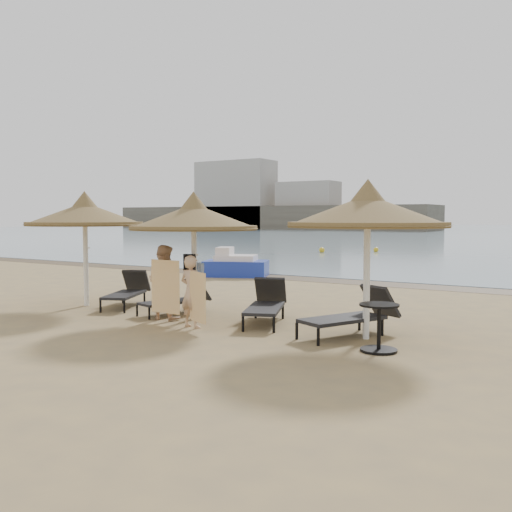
{
  "coord_description": "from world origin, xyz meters",
  "views": [
    {
      "loc": [
        7.41,
        -8.93,
        2.26
      ],
      "look_at": [
        1.08,
        1.2,
        1.43
      ],
      "focal_mm": 40.0,
      "sensor_mm": 36.0,
      "label": 1
    }
  ],
  "objects": [
    {
      "name": "lounger_near_left",
      "position": [
        -1.12,
        1.28,
        0.35
      ],
      "size": [
        1.03,
        1.82,
        0.78
      ],
      "rotation": [
        0.0,
        0.0,
        -0.28
      ],
      "color": "black",
      "rests_on": "ground"
    },
    {
      "name": "lounger_near_right",
      "position": [
        1.2,
        1.42,
        0.41
      ],
      "size": [
        1.4,
        2.13,
        0.91
      ],
      "rotation": [
        0.0,
        0.0,
        0.4
      ],
      "color": "black",
      "rests_on": "ground"
    },
    {
      "name": "towel_left",
      "position": [
        -0.53,
        0.17,
        0.78
      ],
      "size": [
        0.81,
        0.06,
        1.13
      ],
      "rotation": [
        0.0,
        0.0,
        -0.05
      ],
      "color": "orange",
      "rests_on": "ground"
    },
    {
      "name": "lounger_far_right",
      "position": [
        3.32,
        1.11,
        0.42
      ],
      "size": [
        1.49,
        2.16,
        0.93
      ],
      "rotation": [
        0.0,
        0.0,
        -0.44
      ],
      "color": "black",
      "rests_on": "ground"
    },
    {
      "name": "wet_sand_strip",
      "position": [
        0.0,
        9.4,
        0.0
      ],
      "size": [
        200.0,
        1.6,
        0.01
      ],
      "primitive_type": "cube",
      "color": "brown",
      "rests_on": "ground"
    },
    {
      "name": "lounger_far_left",
      "position": [
        -2.89,
        1.45,
        0.39
      ],
      "size": [
        1.38,
        2.02,
        0.87
      ],
      "rotation": [
        0.0,
        0.0,
        0.43
      ],
      "color": "black",
      "rests_on": "ground"
    },
    {
      "name": "buoy_left",
      "position": [
        -7.77,
        23.04,
        0.17
      ],
      "size": [
        0.34,
        0.34,
        0.34
      ],
      "primitive_type": "sphere",
      "color": "gold",
      "rests_on": "ground"
    },
    {
      "name": "person_right",
      "position": [
        0.23,
        0.09,
        0.86
      ],
      "size": [
        0.81,
        0.55,
        1.71
      ],
      "primitive_type": "imported",
      "rotation": [
        0.0,
        0.0,
        3.09
      ],
      "color": "tan",
      "rests_on": "ground"
    },
    {
      "name": "far_shore",
      "position": [
        -25.1,
        77.82,
        2.91
      ],
      "size": [
        150.0,
        54.8,
        12.0
      ],
      "color": "#625B4B",
      "rests_on": "ground"
    },
    {
      "name": "bag_patterned",
      "position": [
        -0.33,
        1.07,
        1.07
      ],
      "size": [
        0.27,
        0.16,
        0.33
      ],
      "rotation": [
        0.0,
        0.0,
        -0.29
      ],
      "color": "silver",
      "rests_on": "ground"
    },
    {
      "name": "palapa_center",
      "position": [
        -0.33,
        0.89,
        2.23
      ],
      "size": [
        2.83,
        2.83,
        2.8
      ],
      "rotation": [
        0.0,
        0.0,
        0.06
      ],
      "color": "white",
      "rests_on": "ground"
    },
    {
      "name": "side_table",
      "position": [
        4.16,
        0.14,
        0.38
      ],
      "size": [
        0.66,
        0.66,
        0.8
      ],
      "rotation": [
        0.0,
        0.0,
        0.35
      ],
      "color": "black",
      "rests_on": "ground"
    },
    {
      "name": "bag_dark",
      "position": [
        -0.33,
        0.73,
        1.26
      ],
      "size": [
        0.27,
        0.12,
        0.37
      ],
      "rotation": [
        0.0,
        0.0,
        0.12
      ],
      "color": "black",
      "rests_on": "ground"
    },
    {
      "name": "pedal_boat",
      "position": [
        -4.63,
        8.84,
        0.41
      ],
      "size": [
        2.71,
        2.19,
        1.1
      ],
      "rotation": [
        0.0,
        0.0,
        0.4
      ],
      "color": "#1C32A4",
      "rests_on": "ground"
    },
    {
      "name": "ground",
      "position": [
        0.0,
        0.0,
        0.0
      ],
      "size": [
        160.0,
        160.0,
        0.0
      ],
      "primitive_type": "plane",
      "color": "#987C4A",
      "rests_on": "ground"
    },
    {
      "name": "towel_right",
      "position": [
        0.58,
        -0.16,
        0.68
      ],
      "size": [
        0.64,
        0.33,
        0.99
      ],
      "rotation": [
        0.0,
        0.0,
        -0.45
      ],
      "color": "orange",
      "rests_on": "ground"
    },
    {
      "name": "person_left",
      "position": [
        -0.88,
        0.52,
        0.95
      ],
      "size": [
        0.93,
        0.66,
        1.9
      ],
      "primitive_type": "imported",
      "rotation": [
        0.0,
        0.0,
        3.25
      ],
      "color": "tan",
      "rests_on": "ground"
    },
    {
      "name": "buoy_extra",
      "position": [
        -5.15,
        25.41,
        0.16
      ],
      "size": [
        0.31,
        0.31,
        0.31
      ],
      "primitive_type": "sphere",
      "color": "gold",
      "rests_on": "ground"
    },
    {
      "name": "palapa_right",
      "position": [
        3.62,
        0.97,
        2.34
      ],
      "size": [
        2.97,
        2.97,
        2.94
      ],
      "rotation": [
        0.0,
        0.0,
        0.34
      ],
      "color": "white",
      "rests_on": "ground"
    },
    {
      "name": "palapa_left",
      "position": [
        -3.8,
        0.91,
        2.3
      ],
      "size": [
        2.92,
        2.92,
        2.89
      ],
      "rotation": [
        0.0,
        0.0,
        0.21
      ],
      "color": "white",
      "rests_on": "ground"
    }
  ]
}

